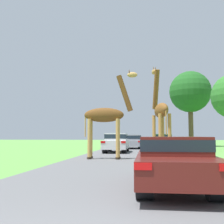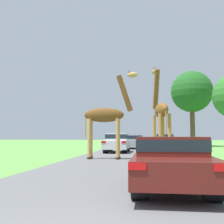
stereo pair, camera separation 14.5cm
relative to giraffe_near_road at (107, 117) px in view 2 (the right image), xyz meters
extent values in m
cube|color=#5B5B5E|center=(1.40, 16.59, -2.27)|extent=(6.92, 120.00, 0.00)
cylinder|color=tan|center=(0.59, 0.26, -1.18)|extent=(0.19, 0.19, 2.17)
cylinder|color=#2D2319|center=(0.59, 0.26, -2.21)|extent=(0.25, 0.25, 0.11)
cylinder|color=tan|center=(0.61, -0.23, -1.18)|extent=(0.19, 0.19, 2.17)
cylinder|color=#2D2319|center=(0.61, -0.23, -2.21)|extent=(0.25, 0.25, 0.11)
cylinder|color=tan|center=(-0.93, 0.22, -1.18)|extent=(0.19, 0.19, 2.17)
cylinder|color=#2D2319|center=(-0.93, 0.22, -2.21)|extent=(0.25, 0.25, 0.11)
cylinder|color=tan|center=(-0.92, -0.27, -1.18)|extent=(0.19, 0.19, 2.17)
cylinder|color=#2D2319|center=(-0.92, -0.27, -2.21)|extent=(0.25, 0.25, 0.11)
ellipsoid|color=brown|center=(-0.16, -0.01, 0.12)|extent=(2.20, 0.65, 0.79)
cylinder|color=brown|center=(0.97, 0.03, 1.31)|extent=(0.92, 0.32, 2.04)
ellipsoid|color=tan|center=(1.40, 0.04, 2.33)|extent=(0.57, 0.26, 0.30)
cylinder|color=tan|center=(-1.20, -0.04, -0.48)|extent=(0.07, 0.07, 1.20)
cone|color=brown|center=(1.23, 0.10, 2.56)|extent=(0.07, 0.07, 0.16)
cone|color=brown|center=(1.23, -0.03, 2.56)|extent=(0.07, 0.07, 0.16)
cylinder|color=#B77F3D|center=(2.57, 0.97, -1.06)|extent=(0.19, 0.19, 2.42)
cylinder|color=#2D2319|center=(2.57, 0.97, -2.22)|extent=(0.24, 0.24, 0.11)
cylinder|color=#B77F3D|center=(3.06, 1.07, -1.06)|extent=(0.19, 0.19, 2.42)
cylinder|color=#2D2319|center=(3.06, 1.07, -2.22)|extent=(0.24, 0.24, 0.11)
cylinder|color=#B77F3D|center=(2.86, -0.38, -1.06)|extent=(0.19, 0.19, 2.42)
cylinder|color=#2D2319|center=(2.86, -0.38, -2.22)|extent=(0.24, 0.24, 0.11)
cylinder|color=#B77F3D|center=(3.34, -0.28, -1.06)|extent=(0.19, 0.19, 2.42)
cylinder|color=#2D2319|center=(3.34, -0.28, -2.22)|extent=(0.24, 0.24, 0.11)
ellipsoid|color=brown|center=(2.96, 0.34, 0.37)|extent=(0.98, 2.05, 0.81)
cylinder|color=brown|center=(2.73, 1.42, 1.71)|extent=(0.49, 1.04, 2.33)
ellipsoid|color=#B77F3D|center=(2.63, 1.89, 2.87)|extent=(0.35, 0.60, 0.30)
cylinder|color=#B77F3D|center=(3.15, -0.57, -0.30)|extent=(0.07, 0.07, 1.33)
cone|color=brown|center=(2.60, 1.71, 3.10)|extent=(0.07, 0.07, 0.16)
cone|color=brown|center=(2.73, 1.74, 3.10)|extent=(0.07, 0.07, 0.16)
cube|color=#561914|center=(2.79, -8.16, -1.71)|extent=(1.72, 4.31, 0.52)
cube|color=#561914|center=(2.79, -8.16, -1.25)|extent=(1.54, 1.94, 0.42)
cube|color=#19232D|center=(2.79, -8.16, -1.23)|extent=(1.56, 1.96, 0.25)
cube|color=red|center=(2.09, -10.32, -1.53)|extent=(0.31, 0.03, 0.12)
cube|color=red|center=(3.49, -10.32, -1.53)|extent=(0.31, 0.03, 0.12)
cylinder|color=black|center=(2.10, -6.87, -1.92)|extent=(0.34, 0.71, 0.71)
cylinder|color=black|center=(3.48, -6.87, -1.92)|extent=(0.34, 0.71, 0.71)
cylinder|color=black|center=(2.10, -9.45, -1.92)|extent=(0.34, 0.71, 0.71)
cylinder|color=black|center=(3.48, -9.45, -1.92)|extent=(0.34, 0.71, 0.71)
cube|color=#144C28|center=(3.99, 17.12, -1.65)|extent=(1.99, 4.28, 0.66)
cube|color=#144C28|center=(3.99, 17.12, -1.09)|extent=(1.79, 1.93, 0.48)
cube|color=#19232D|center=(3.99, 17.12, -1.06)|extent=(1.81, 1.94, 0.29)
cube|color=red|center=(3.17, 14.97, -1.42)|extent=(0.36, 0.03, 0.16)
cube|color=red|center=(4.80, 14.97, -1.42)|extent=(0.36, 0.03, 0.16)
cylinder|color=black|center=(3.19, 18.40, -1.93)|extent=(0.40, 0.68, 0.68)
cylinder|color=black|center=(4.78, 18.40, -1.93)|extent=(0.40, 0.68, 0.68)
cylinder|color=black|center=(3.19, 15.83, -1.93)|extent=(0.40, 0.68, 0.68)
cylinder|color=black|center=(4.78, 15.83, -1.93)|extent=(0.40, 0.68, 0.68)
cube|color=silver|center=(-0.15, 6.15, -1.68)|extent=(1.73, 4.13, 0.62)
cube|color=silver|center=(-0.15, 6.15, -1.10)|extent=(1.56, 1.86, 0.54)
cube|color=#19232D|center=(-0.15, 6.15, -1.07)|extent=(1.58, 1.88, 0.32)
cube|color=red|center=(-0.86, 4.08, -1.46)|extent=(0.31, 0.03, 0.15)
cube|color=red|center=(0.56, 4.08, -1.46)|extent=(0.31, 0.03, 0.15)
cylinder|color=black|center=(-0.84, 7.39, -1.94)|extent=(0.35, 0.67, 0.67)
cylinder|color=black|center=(0.54, 7.39, -1.94)|extent=(0.35, 0.67, 0.67)
cylinder|color=black|center=(-0.84, 4.91, -1.94)|extent=(0.35, 0.67, 0.67)
cylinder|color=black|center=(0.54, 4.91, -1.94)|extent=(0.35, 0.67, 0.67)
cube|color=gray|center=(0.80, 12.64, -1.74)|extent=(1.78, 4.22, 0.55)
cube|color=gray|center=(0.80, 12.64, -1.19)|extent=(1.60, 1.90, 0.55)
cube|color=#19232D|center=(0.80, 12.64, -1.17)|extent=(1.62, 1.92, 0.33)
cube|color=red|center=(0.07, 10.52, -1.55)|extent=(0.32, 0.03, 0.13)
cube|color=red|center=(1.52, 10.52, -1.55)|extent=(0.32, 0.03, 0.13)
cylinder|color=black|center=(0.08, 13.90, -1.97)|extent=(0.36, 0.60, 0.60)
cylinder|color=black|center=(1.51, 13.90, -1.97)|extent=(0.36, 0.60, 0.60)
cylinder|color=black|center=(0.08, 11.37, -1.97)|extent=(0.36, 0.60, 0.60)
cylinder|color=black|center=(1.51, 11.37, -1.97)|extent=(0.36, 0.60, 0.60)
cylinder|color=brown|center=(7.32, 18.66, 0.59)|extent=(0.56, 0.56, 5.72)
sphere|color=#1E561E|center=(7.32, 18.66, 4.18)|extent=(4.88, 4.88, 4.88)
camera|label=1|loc=(2.16, -15.18, -1.01)|focal=45.00mm
camera|label=2|loc=(2.30, -15.16, -1.01)|focal=45.00mm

